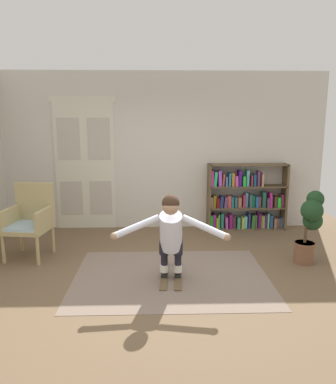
{
  "coord_description": "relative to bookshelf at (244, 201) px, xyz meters",
  "views": [
    {
      "loc": [
        -0.13,
        -4.36,
        2.07
      ],
      "look_at": [
        0.03,
        0.73,
        1.05
      ],
      "focal_mm": 34.77,
      "sensor_mm": 36.0,
      "label": 1
    }
  ],
  "objects": [
    {
      "name": "potted_plant",
      "position": [
        0.53,
        -1.74,
        0.06
      ],
      "size": [
        0.38,
        0.39,
        1.07
      ],
      "color": "brown",
      "rests_on": "ground"
    },
    {
      "name": "skis_pair",
      "position": [
        -1.46,
        -2.13,
        -0.51
      ],
      "size": [
        0.32,
        0.87,
        0.07
      ],
      "color": "brown",
      "rests_on": "rug"
    },
    {
      "name": "bookshelf",
      "position": [
        0.0,
        0.0,
        0.0
      ],
      "size": [
        1.47,
        0.3,
        1.23
      ],
      "color": "brown",
      "rests_on": "ground"
    },
    {
      "name": "back_wall",
      "position": [
        -1.51,
        0.21,
        0.91
      ],
      "size": [
        6.0,
        0.1,
        2.9
      ],
      "primitive_type": "cube",
      "color": "beige",
      "rests_on": "ground"
    },
    {
      "name": "ground_plane",
      "position": [
        -1.51,
        -2.39,
        -0.54
      ],
      "size": [
        7.2,
        7.2,
        0.0
      ],
      "primitive_type": "plane",
      "color": "brown"
    },
    {
      "name": "rug",
      "position": [
        -1.46,
        -2.16,
        -0.53
      ],
      "size": [
        2.56,
        1.9,
        0.01
      ],
      "primitive_type": "cube",
      "color": "#7A675A",
      "rests_on": "ground"
    },
    {
      "name": "person_skier",
      "position": [
        -1.47,
        -2.33,
        0.15
      ],
      "size": [
        1.4,
        0.68,
        1.1
      ],
      "color": "white",
      "rests_on": "skis_pair"
    },
    {
      "name": "wicker_chair",
      "position": [
        -3.55,
        -1.31,
        0.05
      ],
      "size": [
        0.68,
        0.68,
        1.1
      ],
      "color": "tan",
      "rests_on": "ground"
    },
    {
      "name": "double_door",
      "position": [
        -2.97,
        0.15,
        0.69
      ],
      "size": [
        1.22,
        0.05,
        2.45
      ],
      "color": "beige",
      "rests_on": "ground"
    }
  ]
}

